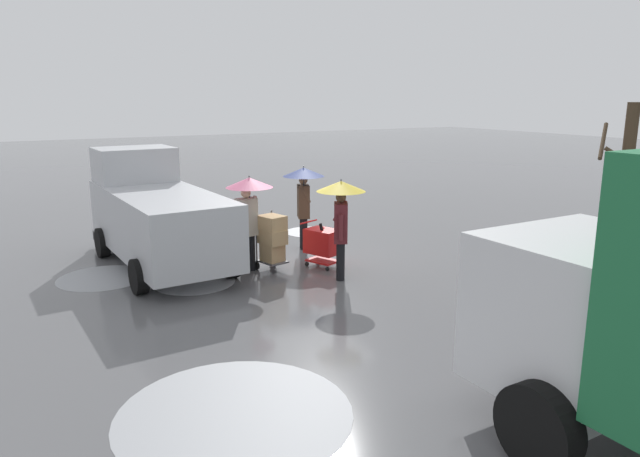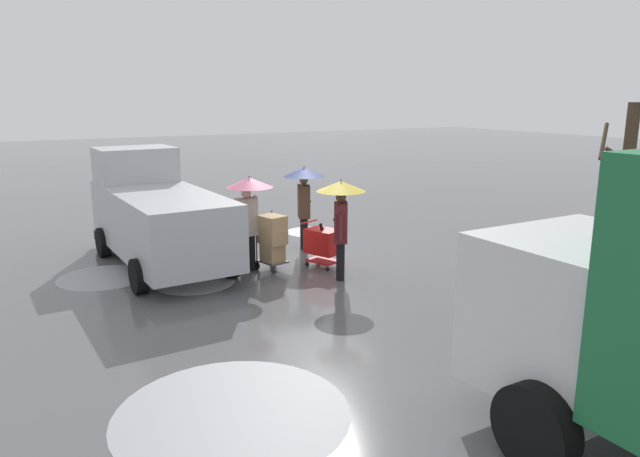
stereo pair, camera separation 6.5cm
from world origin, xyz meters
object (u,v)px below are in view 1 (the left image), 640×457
pedestrian_black_side (248,201)px  bare_tree_near (624,191)px  pedestrian_pink_side (304,188)px  cargo_van_parked_right (157,215)px  shopping_cart_vendor (323,243)px  pedestrian_white_side (341,206)px  hand_dolly_boxes (272,238)px

pedestrian_black_side → bare_tree_near: 7.75m
pedestrian_pink_side → cargo_van_parked_right: bearing=-7.5°
shopping_cart_vendor → pedestrian_pink_side: 1.93m
cargo_van_parked_right → shopping_cart_vendor: size_ratio=5.20×
cargo_van_parked_right → bare_tree_near: bearing=140.9°
pedestrian_black_side → bare_tree_near: bare_tree_near is taller
pedestrian_white_side → bare_tree_near: bare_tree_near is taller
cargo_van_parked_right → pedestrian_black_side: bearing=136.9°
cargo_van_parked_right → pedestrian_white_side: bearing=136.1°
hand_dolly_boxes → pedestrian_white_side: pedestrian_white_side is taller
cargo_van_parked_right → shopping_cart_vendor: cargo_van_parked_right is taller
shopping_cart_vendor → hand_dolly_boxes: 1.19m
pedestrian_black_side → cargo_van_parked_right: bearing=-43.1°
hand_dolly_boxes → bare_tree_near: bearing=141.6°
shopping_cart_vendor → pedestrian_pink_side: pedestrian_pink_side is taller
pedestrian_black_side → hand_dolly_boxes: bearing=149.9°
pedestrian_pink_side → bare_tree_near: bare_tree_near is taller
pedestrian_white_side → pedestrian_black_side: bearing=-44.8°
cargo_van_parked_right → pedestrian_pink_side: (-3.58, 0.47, 0.41)m
cargo_van_parked_right → bare_tree_near: 10.01m
cargo_van_parked_right → shopping_cart_vendor: (-3.22, 2.08, -0.61)m
pedestrian_black_side → bare_tree_near: size_ratio=0.52×
cargo_van_parked_right → bare_tree_near: (-7.75, 6.29, 0.81)m
cargo_van_parked_right → hand_dolly_boxes: size_ratio=4.13×
pedestrian_white_side → bare_tree_near: (-4.62, 3.28, 0.41)m
shopping_cart_vendor → pedestrian_white_side: 1.38m
pedestrian_black_side → pedestrian_white_side: (-1.49, 1.48, 0.00)m
pedestrian_pink_side → bare_tree_near: size_ratio=0.52×
pedestrian_black_side → pedestrian_white_side: bearing=135.2°
shopping_cart_vendor → bare_tree_near: bare_tree_near is taller
pedestrian_pink_side → bare_tree_near: 7.16m
cargo_van_parked_right → pedestrian_pink_side: 3.63m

